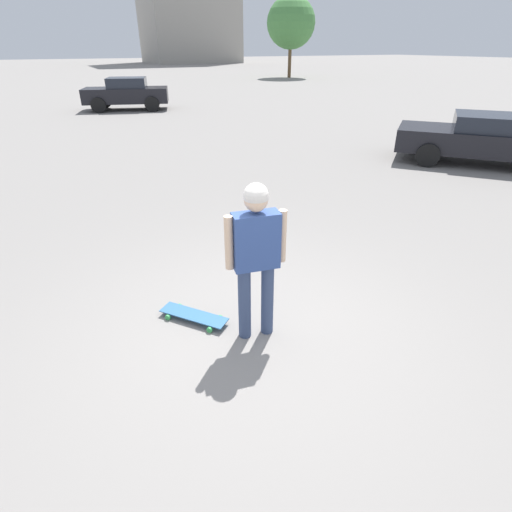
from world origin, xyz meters
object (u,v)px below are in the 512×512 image
skateboard (194,315)px  car_parked_far (127,93)px  person (256,249)px  car_parked_near (490,138)px

skateboard → car_parked_far: bearing=-47.6°
car_parked_far → skateboard: bearing=98.5°
person → skateboard: (0.55, 0.55, -1.00)m
skateboard → car_parked_far: 18.26m
skateboard → car_parked_near: (3.10, -9.37, 0.62)m
person → car_parked_near: bearing=32.8°
person → car_parked_near: (3.65, -8.83, -0.38)m
car_parked_near → car_parked_far: bearing=-16.9°
skateboard → car_parked_far: size_ratio=0.18×
person → car_parked_far: size_ratio=0.40×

